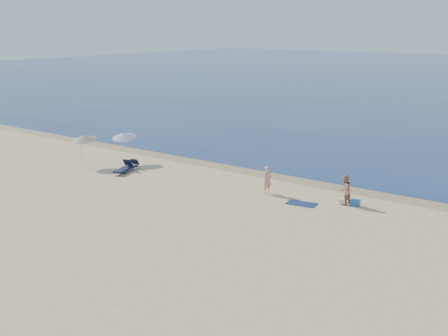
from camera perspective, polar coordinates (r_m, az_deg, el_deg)
The scene contains 11 objects.
ground at distance 22.49m, azimuth -21.60°, elevation -11.33°, with size 160.00×160.00×0.00m, color tan.
wet_sand_strip at distance 35.81m, azimuth 5.40°, elevation -0.85°, with size 240.00×1.60×0.00m, color #847254.
person_left at distance 31.95m, azimuth 4.44°, elevation -1.22°, with size 0.59×0.38×1.61m, color #DF997D.
person_right at distance 30.60m, azimuth 12.17°, elevation -2.19°, with size 0.79×0.62×1.63m, color tan.
beach_towel at distance 30.53m, azimuth 7.90°, elevation -3.61°, with size 1.60×0.89×0.03m, color #0E1D47.
white_bag at distance 30.83m, azimuth 11.95°, elevation -3.35°, with size 0.35×0.30×0.30m, color silver.
blue_cooler at distance 30.73m, azimuth 13.18°, elevation -3.44°, with size 0.48×0.34×0.34m, color #1D5DA0.
umbrella_near at distance 39.63m, azimuth -10.09°, elevation 3.28°, with size 2.20×2.21×2.24m.
umbrella_far at distance 39.14m, azimuth -14.03°, elevation 3.02°, with size 1.92×1.94×2.28m.
lounger_left at distance 37.07m, azimuth -10.16°, elevation -0.04°, with size 1.12×1.86×0.78m.
lounger_right at distance 37.60m, azimuth -9.49°, elevation 0.13°, with size 0.80×1.61×0.68m.
Camera 1 is at (17.66, -10.31, 9.38)m, focal length 45.00 mm.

